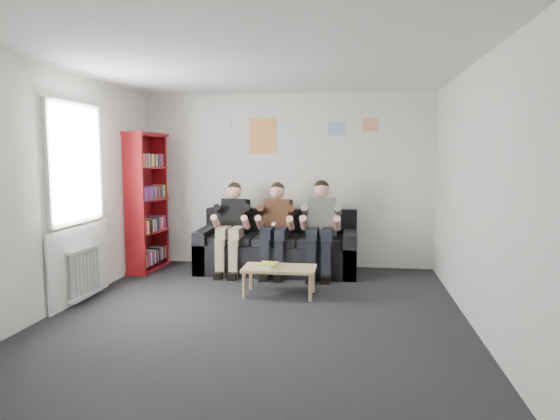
% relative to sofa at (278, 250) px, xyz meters
% --- Properties ---
extents(room_shell, '(5.00, 5.00, 5.00)m').
position_rel_sofa_xyz_m(room_shell, '(0.09, -2.05, 1.02)').
color(room_shell, black).
rests_on(room_shell, ground).
extents(sofa, '(2.35, 0.96, 0.91)m').
position_rel_sofa_xyz_m(sofa, '(0.00, 0.00, 0.00)').
color(sofa, black).
rests_on(sofa, ground).
extents(bookshelf, '(0.31, 0.94, 2.08)m').
position_rel_sofa_xyz_m(bookshelf, '(-1.98, -0.17, 0.71)').
color(bookshelf, maroon).
rests_on(bookshelf, ground).
extents(coffee_table, '(0.90, 0.50, 0.36)m').
position_rel_sofa_xyz_m(coffee_table, '(0.22, -1.30, -0.01)').
color(coffee_table, tan).
rests_on(coffee_table, ground).
extents(game_cases, '(0.26, 0.22, 0.05)m').
position_rel_sofa_xyz_m(game_cases, '(0.06, -1.31, 0.06)').
color(game_cases, silver).
rests_on(game_cases, coffee_table).
extents(person_left, '(0.39, 0.84, 1.34)m').
position_rel_sofa_xyz_m(person_left, '(-0.66, -0.21, 0.35)').
color(person_left, black).
rests_on(person_left, sofa).
extents(person_middle, '(0.40, 0.85, 1.35)m').
position_rel_sofa_xyz_m(person_middle, '(-0.00, -0.21, 0.35)').
color(person_middle, '#522E1B').
rests_on(person_middle, sofa).
extents(person_right, '(0.41, 0.89, 1.38)m').
position_rel_sofa_xyz_m(person_right, '(0.66, -0.21, 0.37)').
color(person_right, silver).
rests_on(person_right, sofa).
extents(radiator, '(0.10, 0.64, 0.60)m').
position_rel_sofa_xyz_m(radiator, '(-2.06, -1.85, 0.02)').
color(radiator, silver).
rests_on(radiator, ground).
extents(window, '(0.05, 1.30, 2.36)m').
position_rel_sofa_xyz_m(window, '(-2.13, -1.85, 0.70)').
color(window, white).
rests_on(window, room_shell).
extents(poster_large, '(0.42, 0.01, 0.55)m').
position_rel_sofa_xyz_m(poster_large, '(-0.31, 0.43, 1.72)').
color(poster_large, '#E5C650').
rests_on(poster_large, room_shell).
extents(poster_blue, '(0.25, 0.01, 0.20)m').
position_rel_sofa_xyz_m(poster_blue, '(0.84, 0.43, 1.82)').
color(poster_blue, '#457EED').
rests_on(poster_blue, room_shell).
extents(poster_pink, '(0.22, 0.01, 0.18)m').
position_rel_sofa_xyz_m(poster_pink, '(1.34, 0.43, 1.87)').
color(poster_pink, '#B43867').
rests_on(poster_pink, room_shell).
extents(poster_sign, '(0.20, 0.01, 0.14)m').
position_rel_sofa_xyz_m(poster_sign, '(-0.91, 0.43, 1.92)').
color(poster_sign, white).
rests_on(poster_sign, room_shell).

